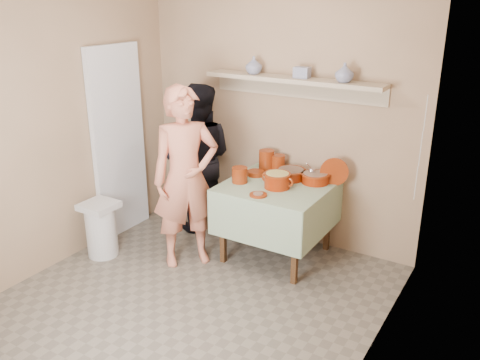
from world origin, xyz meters
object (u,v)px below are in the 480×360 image
Objects in this scene: person_cook at (186,178)px; serving_table at (278,196)px; cazuela_rice at (277,179)px; trash_bin at (101,229)px; person_helper at (198,159)px.

person_cook is 0.90m from serving_table.
serving_table is (0.68, 0.54, -0.22)m from person_cook.
person_cook reaches higher than serving_table.
trash_bin is at bearing -152.34° from cazuela_rice.
trash_bin is at bearing 37.90° from person_helper.
serving_table is 0.22m from cazuela_rice.
cazuela_rice is at bearing 140.13° from person_helper.
serving_table is 1.74× the size of trash_bin.
cazuela_rice is (0.04, -0.09, 0.20)m from serving_table.
serving_table is at bearing -11.51° from person_cook.
cazuela_rice is 0.59× the size of trash_bin.
person_helper is 1.66× the size of serving_table.
person_helper is 1.23m from trash_bin.
person_cook is 3.07× the size of trash_bin.
serving_table is at bearing 144.47° from person_helper.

